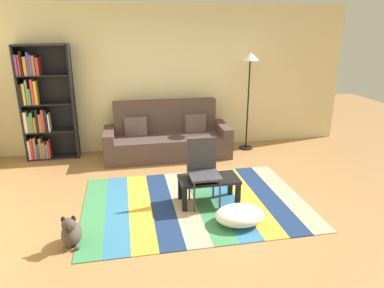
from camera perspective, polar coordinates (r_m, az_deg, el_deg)
ground_plane at (r=4.84m, az=1.96°, el=-9.83°), size 14.00×14.00×0.00m
back_wall at (r=6.83m, az=-2.80°, el=10.56°), size 6.80×0.10×2.70m
rug at (r=4.89m, az=0.48°, el=-9.47°), size 2.98×2.08×0.01m
couch at (r=6.52m, az=-4.05°, el=0.98°), size 2.26×0.80×1.00m
bookshelf at (r=6.74m, az=-23.18°, el=5.57°), size 0.90×0.28×2.01m
coffee_table at (r=4.77m, az=2.71°, el=-6.24°), size 0.80×0.42×0.36m
pouf at (r=4.41m, az=7.73°, el=-11.34°), size 0.61×0.47×0.22m
dog at (r=4.19m, az=-18.97°, el=-13.35°), size 0.22×0.35×0.40m
standing_lamp at (r=6.71m, az=9.32°, el=11.82°), size 0.32×0.32×1.84m
tv_remote at (r=4.71m, az=3.81°, el=-5.58°), size 0.07×0.16×0.02m
folding_chair at (r=4.69m, az=1.79°, el=-3.59°), size 0.40×0.40×0.90m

